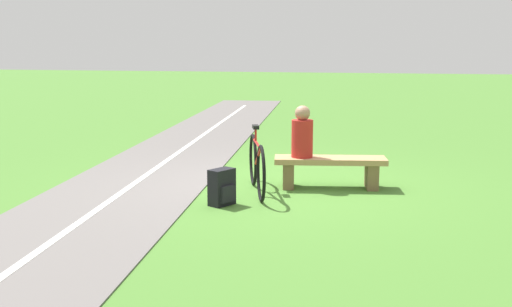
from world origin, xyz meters
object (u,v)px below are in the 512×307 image
Objects in this scene: bicycle at (257,165)px; bench at (330,167)px; backpack at (222,187)px; person_seated at (302,134)px.

bench is at bearing 99.85° from bicycle.
bicycle reaches higher than backpack.
backpack is at bearing 36.44° from bench.
backpack is (0.28, 0.77, -0.17)m from bicycle.
person_seated reaches higher than bicycle.
bicycle reaches higher than bench.
bench is 0.63m from person_seated.
backpack is (0.85, 1.24, -0.55)m from person_seated.
person_seated is 0.83m from bicycle.
person_seated is 1.60m from backpack.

